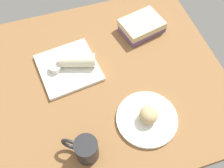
{
  "coord_description": "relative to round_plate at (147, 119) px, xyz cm",
  "views": [
    {
      "loc": [
        -10.25,
        -57.84,
        96.71
      ],
      "look_at": [
        6.52,
        -5.19,
        7.0
      ],
      "focal_mm": 42.26,
      "sensor_mm": 36.0,
      "label": 1
    }
  ],
  "objects": [
    {
      "name": "dining_table",
      "position": [
        -14.82,
        22.65,
        -2.7
      ],
      "size": [
        110.0,
        90.0,
        4.0
      ],
      "primitive_type": "cube",
      "color": "olive",
      "rests_on": "ground"
    },
    {
      "name": "coffee_mug",
      "position": [
        -25.23,
        -5.85,
        4.56
      ],
      "size": [
        12.03,
        10.12,
        10.31
      ],
      "color": "#262628",
      "rests_on": "dining_table"
    },
    {
      "name": "square_plate",
      "position": [
        -23.08,
        32.17,
        0.1
      ],
      "size": [
        26.72,
        26.72,
        1.6
      ],
      "primitive_type": "cube",
      "rotation": [
        0.0,
        0.0,
        0.12
      ],
      "color": "white",
      "rests_on": "dining_table"
    },
    {
      "name": "round_plate",
      "position": [
        0.0,
        0.0,
        0.0
      ],
      "size": [
        23.33,
        23.33,
        1.4
      ],
      "primitive_type": "cylinder",
      "color": "white",
      "rests_on": "dining_table"
    },
    {
      "name": "scone_pastry",
      "position": [
        0.24,
        -0.2,
        3.7
      ],
      "size": [
        9.71,
        9.68,
        6.0
      ],
      "primitive_type": "ellipsoid",
      "rotation": [
        0.0,
        0.0,
        0.54
      ],
      "color": "tan",
      "rests_on": "round_plate"
    },
    {
      "name": "breakfast_wrap",
      "position": [
        -18.78,
        32.05,
        3.77
      ],
      "size": [
        15.67,
        9.81,
        5.75
      ],
      "primitive_type": "cylinder",
      "rotation": [
        1.57,
        0.0,
        1.27
      ],
      "color": "beige",
      "rests_on": "square_plate"
    },
    {
      "name": "sauce_cup",
      "position": [
        -28.47,
        32.32,
        2.29
      ],
      "size": [
        5.05,
        5.05,
        2.6
      ],
      "color": "silver",
      "rests_on": "square_plate"
    },
    {
      "name": "book_stack",
      "position": [
        14.42,
        43.2,
        2.3
      ],
      "size": [
        21.52,
        17.76,
        5.9
      ],
      "color": "#6B4C7A",
      "rests_on": "dining_table"
    }
  ]
}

